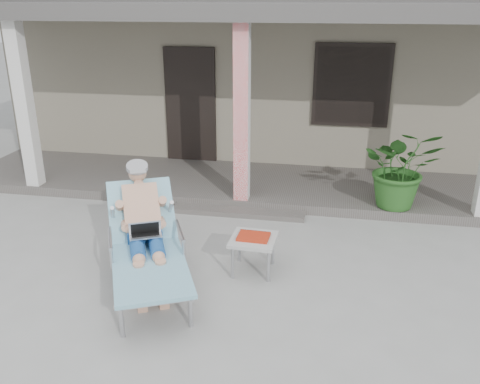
# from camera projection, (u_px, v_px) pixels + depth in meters

# --- Properties ---
(ground) EXTENTS (60.00, 60.00, 0.00)m
(ground) POSITION_uv_depth(u_px,v_px,m) (209.00, 276.00, 5.98)
(ground) COLOR #9E9E99
(ground) RESTS_ON ground
(house) EXTENTS (10.40, 5.40, 3.30)m
(house) POSITION_uv_depth(u_px,v_px,m) (277.00, 65.00, 11.35)
(house) COLOR gray
(house) RESTS_ON ground
(porch_deck) EXTENTS (10.00, 2.00, 0.15)m
(porch_deck) POSITION_uv_depth(u_px,v_px,m) (251.00, 184.00, 8.71)
(porch_deck) COLOR #605B56
(porch_deck) RESTS_ON ground
(porch_overhang) EXTENTS (10.00, 2.30, 2.85)m
(porch_overhang) POSITION_uv_depth(u_px,v_px,m) (251.00, 17.00, 7.69)
(porch_overhang) COLOR silver
(porch_overhang) RESTS_ON porch_deck
(porch_step) EXTENTS (2.00, 0.30, 0.07)m
(porch_step) POSITION_uv_depth(u_px,v_px,m) (238.00, 212.00, 7.67)
(porch_step) COLOR #605B56
(porch_step) RESTS_ON ground
(lounger) EXTENTS (1.52, 2.09, 1.32)m
(lounger) POSITION_uv_depth(u_px,v_px,m) (144.00, 216.00, 5.59)
(lounger) COLOR #B7B7BC
(lounger) RESTS_ON ground
(side_table) EXTENTS (0.54, 0.54, 0.47)m
(side_table) POSITION_uv_depth(u_px,v_px,m) (253.00, 241.00, 5.95)
(side_table) COLOR #B3B4AF
(side_table) RESTS_ON ground
(potted_palm) EXTENTS (1.09, 0.95, 1.21)m
(potted_palm) POSITION_uv_depth(u_px,v_px,m) (401.00, 168.00, 7.38)
(potted_palm) COLOR #26591E
(potted_palm) RESTS_ON porch_deck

